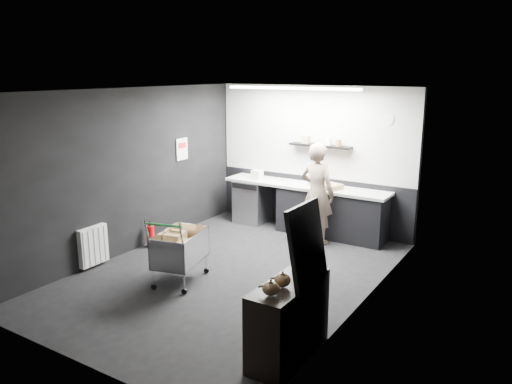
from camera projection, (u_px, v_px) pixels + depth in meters
The scene contains 22 objects.
floor at pixel (231, 274), 7.47m from camera, with size 5.50×5.50×0.00m, color black.
ceiling at pixel (228, 90), 6.82m from camera, with size 5.50×5.50×0.00m, color silver.
wall_back at pixel (313, 158), 9.41m from camera, with size 5.50×5.50×0.00m, color black.
wall_front at pixel (69, 240), 4.88m from camera, with size 5.50×5.50×0.00m, color black.
wall_left at pixel (130, 171), 8.17m from camera, with size 5.50×5.50×0.00m, color black.
wall_right at pixel (363, 206), 6.12m from camera, with size 5.50×5.50×0.00m, color black.
kitchen_wall_panel at pixel (313, 132), 9.27m from camera, with size 3.95×0.02×1.70m, color silver.
dado_panel at pixel (311, 202), 9.60m from camera, with size 3.95×0.02×1.00m, color black.
floating_shelf at pixel (320, 146), 9.14m from camera, with size 1.20×0.22×0.04m, color black.
wall_clock at pixel (388, 119), 8.47m from camera, with size 0.20×0.20×0.03m, color silver.
poster at pixel (182, 149), 9.19m from camera, with size 0.02×0.30×0.40m, color white.
poster_red_band at pixel (182, 145), 9.17m from camera, with size 0.01×0.22×0.10m, color red.
radiator at pixel (93, 246), 7.64m from camera, with size 0.10×0.50×0.60m, color silver.
ceiling_strip at pixel (292, 88), 8.35m from camera, with size 2.40×0.20×0.04m, color white.
prep_counter at pixel (311, 209), 9.28m from camera, with size 3.20×0.61×0.90m.
person at pixel (317, 193), 8.64m from camera, with size 0.65×0.43×1.78m, color #C1B199.
shopping_cart at pixel (180, 250), 7.10m from camera, with size 0.75×1.04×1.01m.
sideboard at pixel (291, 308), 5.23m from camera, with size 0.48×1.12×1.68m.
fire_extinguisher at pixel (151, 235), 8.57m from camera, with size 0.13×0.13×0.44m.
cardboard_box at pixel (328, 186), 8.94m from camera, with size 0.44×0.34×0.09m, color #9D8154.
pink_tub at pixel (314, 180), 9.13m from camera, with size 0.21×0.21×0.21m, color beige.
white_container at pixel (257, 175), 9.70m from camera, with size 0.20×0.15×0.17m, color silver.
Camera 1 is at (4.01, -5.70, 2.97)m, focal length 35.00 mm.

